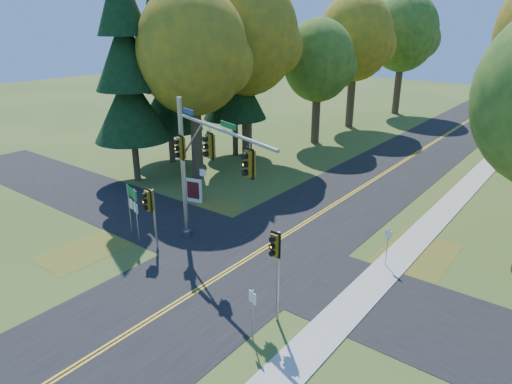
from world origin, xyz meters
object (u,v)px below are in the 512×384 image
Objects in this scene: east_signal_pole at (276,255)px; route_sign_cluster at (133,202)px; traffic_mast at (200,160)px; info_kiosk at (194,191)px.

east_signal_pole is 10.72m from route_sign_cluster.
east_signal_pole is at bearing -4.46° from traffic_mast.
traffic_mast is 7.41m from east_signal_pole.
east_signal_pole is 2.52× the size of info_kiosk.
route_sign_cluster is at bearing -143.00° from traffic_mast.
east_signal_pole is 14.34m from info_kiosk.
traffic_mast is at bearing -54.71° from info_kiosk.
east_signal_pole is 1.29× the size of route_sign_cluster.
east_signal_pole is at bearing -45.50° from info_kiosk.
traffic_mast is at bearing 159.95° from east_signal_pole.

